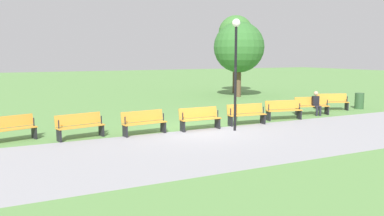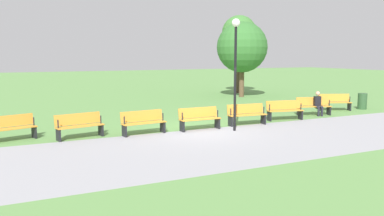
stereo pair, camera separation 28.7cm
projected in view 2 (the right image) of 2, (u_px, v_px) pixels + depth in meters
ground_plane at (200, 130)px, 15.96m from camera, size 120.00×120.00×0.00m
path_paving at (235, 143)px, 13.59m from camera, size 32.89×5.61×0.01m
bench_0 at (335, 102)px, 21.46m from camera, size 1.76×1.08×0.89m
bench_1 at (314, 106)px, 19.83m from camera, size 1.77×0.94×0.89m
bench_2 at (284, 110)px, 18.36m from camera, size 1.76×0.79×0.89m
bench_3 at (247, 114)px, 17.06m from camera, size 1.74×0.64×0.89m
bench_4 at (199, 118)px, 15.96m from camera, size 1.70×0.47×0.89m
bench_5 at (143, 122)px, 15.05m from camera, size 1.74×0.64×0.89m
bench_6 at (79, 125)px, 14.36m from camera, size 1.76×0.79×0.89m
bench_7 at (10, 128)px, 13.88m from camera, size 1.77×0.94×0.89m
person_seated at (318, 103)px, 19.69m from camera, size 0.44×0.58×1.20m
tree_0 at (242, 47)px, 28.06m from camera, size 3.58×3.58×5.31m
tree_1 at (239, 34)px, 30.70m from camera, size 2.66×2.66×6.01m
lamp_post at (235, 54)px, 15.41m from camera, size 0.32×0.32×4.37m
trash_bin at (362, 101)px, 22.02m from camera, size 0.49×0.49×0.88m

